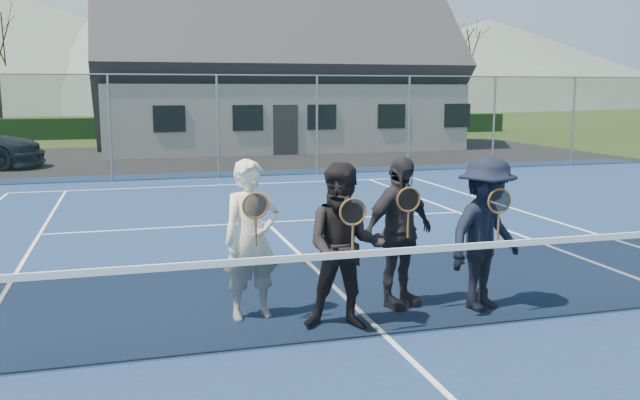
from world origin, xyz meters
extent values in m
plane|color=#2F481A|center=(0.00, 20.00, 0.00)|extent=(220.00, 220.00, 0.00)
cube|color=navy|center=(0.00, 0.00, 0.01)|extent=(30.00, 30.00, 0.02)
cube|color=black|center=(-4.00, 20.00, 0.01)|extent=(40.00, 12.00, 0.01)
cube|color=black|center=(0.00, 32.00, 0.55)|extent=(40.00, 1.20, 1.10)
cone|color=slate|center=(20.00, 95.00, 11.00)|extent=(120.00, 120.00, 22.00)
cone|color=#516158|center=(55.00, 95.00, 7.00)|extent=(90.00, 90.00, 14.00)
cube|color=white|center=(0.00, 11.88, 0.03)|extent=(10.97, 0.06, 0.01)
cube|color=white|center=(0.00, 6.40, 0.03)|extent=(8.23, 0.06, 0.01)
cube|color=white|center=(0.00, 0.00, 0.03)|extent=(0.06, 12.80, 0.01)
cube|color=black|center=(0.00, 0.00, 0.48)|extent=(11.60, 0.02, 0.88)
cube|color=white|center=(0.00, 0.00, 0.93)|extent=(11.60, 0.03, 0.07)
cylinder|color=slate|center=(-3.00, 13.50, 1.50)|extent=(0.07, 0.07, 3.00)
cylinder|color=slate|center=(0.00, 13.50, 1.50)|extent=(0.07, 0.07, 3.00)
cylinder|color=slate|center=(3.00, 13.50, 1.50)|extent=(0.07, 0.07, 3.00)
cylinder|color=slate|center=(6.00, 13.50, 1.50)|extent=(0.07, 0.07, 3.00)
cylinder|color=slate|center=(9.00, 13.50, 1.50)|extent=(0.07, 0.07, 3.00)
cylinder|color=slate|center=(12.00, 13.50, 1.50)|extent=(0.07, 0.07, 3.00)
cube|color=black|center=(0.00, 13.50, 1.50)|extent=(30.00, 0.03, 3.00)
cylinder|color=slate|center=(0.00, 13.50, 3.00)|extent=(30.00, 0.04, 0.04)
cube|color=silver|center=(4.00, 24.00, 1.40)|extent=(15.00, 8.00, 2.80)
pyramid|color=#2D2D33|center=(4.00, 24.00, 5.65)|extent=(15.60, 8.20, 4.10)
cube|color=#2D2D33|center=(3.50, 19.98, 1.00)|extent=(1.00, 0.06, 2.00)
cube|color=black|center=(-1.00, 19.98, 1.50)|extent=(1.20, 0.06, 1.00)
cube|color=black|center=(2.00, 19.98, 1.50)|extent=(1.20, 0.06, 1.00)
cube|color=black|center=(5.00, 19.98, 1.50)|extent=(1.20, 0.06, 1.00)
cube|color=black|center=(8.00, 19.98, 1.50)|extent=(1.20, 0.06, 1.00)
cube|color=black|center=(11.00, 19.98, 1.50)|extent=(1.20, 0.06, 1.00)
cylinder|color=#362313|center=(-9.00, 33.00, 1.93)|extent=(0.22, 0.22, 3.85)
cylinder|color=#3B2115|center=(2.00, 33.00, 1.93)|extent=(0.22, 0.22, 3.85)
cylinder|color=#3A2215|center=(12.00, 33.00, 1.93)|extent=(0.22, 0.22, 3.85)
cylinder|color=#3A2315|center=(18.00, 33.00, 1.93)|extent=(0.22, 0.22, 3.85)
imported|color=white|center=(-1.23, 1.00, 0.92)|extent=(0.71, 0.52, 1.80)
torus|color=brown|center=(-1.23, 0.73, 1.35)|extent=(0.29, 0.02, 0.29)
cylinder|color=black|center=(-1.23, 0.73, 1.35)|extent=(0.25, 0.00, 0.25)
cylinder|color=brown|center=(-1.23, 0.73, 1.07)|extent=(0.03, 0.03, 0.32)
imported|color=black|center=(-0.34, 0.37, 0.92)|extent=(1.05, 0.93, 1.80)
torus|color=brown|center=(-0.34, 0.10, 1.35)|extent=(0.29, 0.02, 0.29)
cylinder|color=black|center=(-0.34, 0.10, 1.35)|extent=(0.25, 0.00, 0.25)
cylinder|color=brown|center=(-0.34, 0.10, 1.07)|extent=(0.03, 0.03, 0.32)
imported|color=#25252A|center=(0.51, 0.93, 0.92)|extent=(1.14, 0.82, 1.80)
torus|color=brown|center=(0.51, 0.66, 1.35)|extent=(0.29, 0.02, 0.29)
cylinder|color=black|center=(0.51, 0.66, 1.35)|extent=(0.25, 0.00, 0.25)
cylinder|color=brown|center=(0.51, 0.66, 1.07)|extent=(0.03, 0.03, 0.32)
imported|color=black|center=(1.44, 0.56, 0.92)|extent=(1.33, 1.09, 1.80)
torus|color=brown|center=(1.44, 0.29, 1.35)|extent=(0.29, 0.02, 0.29)
cylinder|color=black|center=(1.44, 0.29, 1.35)|extent=(0.25, 0.00, 0.25)
cylinder|color=brown|center=(1.44, 0.29, 1.07)|extent=(0.03, 0.03, 0.32)
camera|label=1|loc=(-2.50, -6.32, 2.57)|focal=38.00mm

